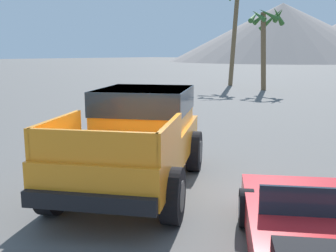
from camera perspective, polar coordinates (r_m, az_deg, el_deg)
name	(u,v)px	position (r m, az deg, el deg)	size (l,w,h in m)	color
ground_plane	(153,185)	(8.26, -2.25, -8.60)	(320.00, 320.00, 0.00)	#5B5956
orange_pickup_truck	(138,131)	(8.13, -4.36, -0.79)	(4.35, 5.27, 1.95)	orange
red_convertible_car	(327,251)	(5.28, 22.04, -16.41)	(4.04, 4.69, 1.00)	red
palm_tree_tall	(266,28)	(29.62, 14.05, 13.66)	(2.62, 2.55, 5.93)	brown
palm_tree_short	(233,9)	(33.49, 9.43, 16.38)	(2.89, 2.89, 8.23)	brown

